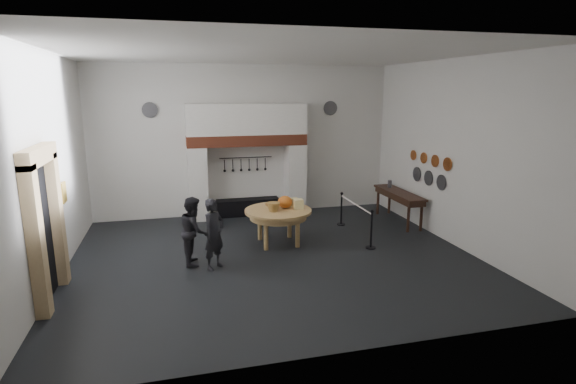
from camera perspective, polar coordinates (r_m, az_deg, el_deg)
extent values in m
cube|color=black|center=(10.41, -1.72, -8.28)|extent=(9.00, 8.00, 0.02)
cube|color=silver|center=(9.74, -1.90, 17.25)|extent=(9.00, 8.00, 0.02)
cube|color=silver|center=(13.73, -5.48, 6.49)|extent=(9.00, 0.02, 4.50)
cube|color=silver|center=(6.06, 6.49, -1.53)|extent=(9.00, 0.02, 4.50)
cube|color=silver|center=(9.89, -28.19, 2.59)|extent=(0.02, 8.00, 4.50)
cube|color=silver|center=(11.66, 20.40, 4.64)|extent=(0.02, 8.00, 4.50)
cube|color=silver|center=(13.41, -11.37, 1.07)|extent=(0.55, 0.70, 2.15)
cube|color=silver|center=(13.87, 0.88, 1.70)|extent=(0.55, 0.70, 2.15)
cube|color=#9E442B|center=(13.38, -5.25, 6.59)|extent=(3.50, 0.72, 0.32)
cube|color=silver|center=(13.33, -5.30, 9.20)|extent=(3.50, 0.70, 0.90)
cube|color=black|center=(13.82, -5.12, -1.90)|extent=(1.90, 0.45, 0.50)
cylinder|color=black|center=(13.71, -5.38, 4.38)|extent=(1.60, 0.02, 0.02)
cube|color=black|center=(9.15, -28.78, -4.64)|extent=(0.04, 1.10, 2.50)
cube|color=tan|center=(8.46, -29.36, -5.67)|extent=(0.22, 0.30, 2.60)
cube|color=tan|center=(9.77, -27.33, -3.15)|extent=(0.22, 0.30, 2.60)
cube|color=tan|center=(8.85, -29.19, 4.08)|extent=(0.22, 1.70, 0.30)
cube|color=gold|center=(10.76, -26.61, -0.06)|extent=(0.05, 0.34, 0.44)
cylinder|color=tan|center=(11.07, -1.26, -2.41)|extent=(1.92, 1.92, 0.07)
ellipsoid|color=orange|center=(11.16, -0.38, -1.27)|extent=(0.36, 0.36, 0.31)
cube|color=#F4E292|center=(11.10, 1.31, -1.54)|extent=(0.22, 0.22, 0.24)
cube|color=#DECE85|center=(11.38, 0.80, -1.28)|extent=(0.18, 0.18, 0.20)
cone|color=olive|center=(10.86, -1.86, -1.92)|extent=(0.37, 0.37, 0.22)
ellipsoid|color=#905C33|center=(11.35, -2.16, -1.51)|extent=(0.31, 0.18, 0.13)
imported|color=black|center=(9.68, -9.38, -5.29)|extent=(0.66, 0.65, 1.53)
imported|color=black|center=(10.04, -11.87, -4.81)|extent=(0.61, 0.76, 1.50)
cube|color=#331D12|center=(13.27, 13.93, -0.09)|extent=(0.55, 2.20, 0.06)
cylinder|color=#535358|center=(13.76, 12.79, 1.01)|extent=(0.12, 0.12, 0.22)
cylinder|color=#C6662D|center=(11.84, 19.59, 3.34)|extent=(0.03, 0.34, 0.34)
cylinder|color=#C6662D|center=(12.29, 18.17, 3.77)|extent=(0.03, 0.32, 0.32)
cylinder|color=#C6662D|center=(12.75, 16.86, 4.16)|extent=(0.03, 0.30, 0.30)
cylinder|color=#C6662D|center=(13.22, 15.63, 4.53)|extent=(0.03, 0.28, 0.28)
cylinder|color=#4C4C51|center=(12.09, 18.89, 1.16)|extent=(0.03, 0.40, 0.40)
cylinder|color=#4C4C51|center=(12.58, 17.41, 1.70)|extent=(0.03, 0.40, 0.40)
cylinder|color=#4C4C51|center=(13.09, 16.04, 2.20)|extent=(0.03, 0.40, 0.40)
cylinder|color=#4C4C51|center=(13.46, -17.14, 9.93)|extent=(0.44, 0.03, 0.44)
cylinder|color=#4C4C51|center=(14.29, 5.40, 10.56)|extent=(0.44, 0.03, 0.44)
cylinder|color=black|center=(11.01, 10.54, -4.82)|extent=(0.05, 0.05, 0.90)
cylinder|color=black|center=(12.78, 6.79, -2.23)|extent=(0.05, 0.05, 0.90)
cylinder|color=silver|center=(11.78, 8.59, -1.57)|extent=(0.04, 2.00, 0.04)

